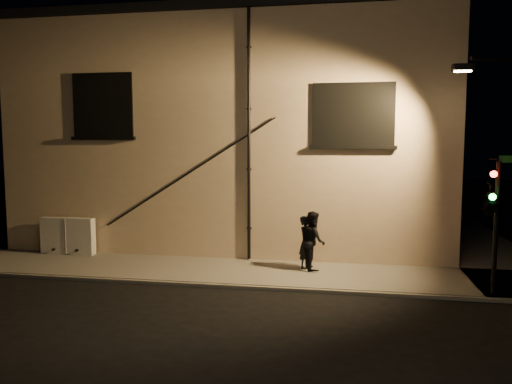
% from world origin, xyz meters
% --- Properties ---
extents(ground, '(90.00, 90.00, 0.00)m').
position_xyz_m(ground, '(0.00, 0.00, 0.00)').
color(ground, black).
extents(sidewalk, '(21.00, 16.00, 0.12)m').
position_xyz_m(sidewalk, '(1.22, 4.39, 0.06)').
color(sidewalk, slate).
rests_on(sidewalk, ground).
extents(building, '(16.20, 12.23, 8.80)m').
position_xyz_m(building, '(-3.00, 8.99, 4.40)').
color(building, beige).
rests_on(building, ground).
extents(utility_cabinet, '(1.98, 0.33, 1.30)m').
position_xyz_m(utility_cabinet, '(-8.36, 2.70, 0.77)').
color(utility_cabinet, silver).
rests_on(utility_cabinet, sidewalk).
extents(pedestrian_a, '(0.57, 0.70, 1.66)m').
position_xyz_m(pedestrian_a, '(0.19, 2.13, 0.95)').
color(pedestrian_a, black).
rests_on(pedestrian_a, sidewalk).
extents(pedestrian_b, '(0.93, 1.06, 1.84)m').
position_xyz_m(pedestrian_b, '(0.42, 2.00, 1.04)').
color(pedestrian_b, black).
rests_on(pedestrian_b, sidewalk).
extents(traffic_signal, '(1.32, 2.15, 3.64)m').
position_xyz_m(traffic_signal, '(5.07, 0.19, 2.58)').
color(traffic_signal, black).
rests_on(traffic_signal, sidewalk).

